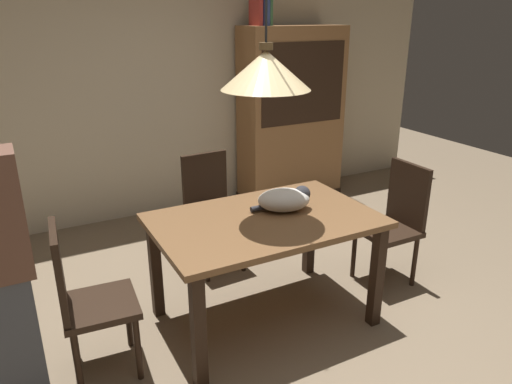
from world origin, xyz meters
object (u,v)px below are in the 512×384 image
at_px(hutch_bookcase, 291,119).
at_px(dining_table, 265,232).
at_px(book_green_slim, 267,11).
at_px(book_blue_wide, 261,12).
at_px(book_red_tall, 256,10).
at_px(chair_left_side, 84,296).
at_px(chair_far_back, 211,206).
at_px(cat_sleeping, 285,199).
at_px(pendant_lamp, 266,70).
at_px(chair_right_side, 395,219).

bearing_deg(hutch_bookcase, dining_table, -125.90).
bearing_deg(book_green_slim, book_blue_wide, 180.00).
bearing_deg(hutch_bookcase, book_red_tall, 179.80).
bearing_deg(chair_left_side, hutch_bookcase, 37.17).
xyz_separation_m(dining_table, book_red_tall, (0.95, 1.91, 1.34)).
bearing_deg(chair_far_back, chair_left_side, -142.19).
distance_m(cat_sleeping, book_blue_wide, 2.34).
bearing_deg(pendant_lamp, cat_sleeping, 14.11).
bearing_deg(chair_left_side, pendant_lamp, -0.30).
bearing_deg(chair_right_side, chair_far_back, 142.19).
distance_m(dining_table, book_red_tall, 2.52).
bearing_deg(pendant_lamp, hutch_bookcase, 54.10).
xyz_separation_m(chair_left_side, book_green_slim, (2.20, 1.90, 1.47)).
bearing_deg(cat_sleeping, hutch_bookcase, 57.13).
distance_m(cat_sleeping, book_green_slim, 2.37).
bearing_deg(dining_table, book_red_tall, 63.52).
relative_size(book_red_tall, book_green_slim, 1.08).
bearing_deg(pendant_lamp, dining_table, -108.43).
height_order(chair_right_side, cat_sleeping, chair_right_side).
relative_size(dining_table, chair_far_back, 1.51).
xyz_separation_m(dining_table, book_green_slim, (1.07, 1.91, 1.33)).
xyz_separation_m(hutch_bookcase, book_green_slim, (-0.31, 0.00, 1.09)).
bearing_deg(cat_sleeping, dining_table, -165.89).
height_order(dining_table, chair_left_side, chair_left_side).
bearing_deg(book_red_tall, hutch_bookcase, -0.20).
height_order(pendant_lamp, book_blue_wide, pendant_lamp).
relative_size(dining_table, book_green_slim, 5.38).
bearing_deg(book_red_tall, cat_sleeping, -112.55).
distance_m(chair_left_side, cat_sleeping, 1.34).
bearing_deg(book_red_tall, dining_table, -116.48).
bearing_deg(cat_sleeping, book_red_tall, 67.45).
distance_m(pendant_lamp, hutch_bookcase, 2.48).
bearing_deg(chair_left_side, book_red_tall, 42.48).
height_order(chair_left_side, book_red_tall, book_red_tall).
bearing_deg(hutch_bookcase, chair_left_side, -142.83).
relative_size(dining_table, chair_left_side, 1.51).
bearing_deg(chair_far_back, book_green_slim, 43.82).
bearing_deg(book_blue_wide, cat_sleeping, -114.18).
bearing_deg(cat_sleeping, book_blue_wide, 65.82).
bearing_deg(book_green_slim, dining_table, -119.29).
distance_m(chair_right_side, hutch_bookcase, 1.96).
distance_m(chair_right_side, book_green_slim, 2.41).
height_order(dining_table, pendant_lamp, pendant_lamp).
bearing_deg(dining_table, pendant_lamp, 71.57).
distance_m(hutch_bookcase, book_blue_wide, 1.14).
distance_m(chair_right_side, pendant_lamp, 1.61).
height_order(dining_table, cat_sleeping, cat_sleeping).
height_order(dining_table, book_red_tall, book_red_tall).
xyz_separation_m(chair_far_back, book_green_slim, (1.08, 1.03, 1.47)).
relative_size(pendant_lamp, book_green_slim, 5.00).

